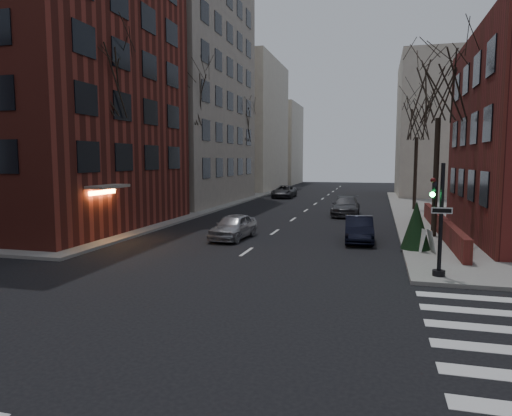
{
  "coord_description": "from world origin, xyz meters",
  "views": [
    {
      "loc": [
        5.82,
        -8.03,
        4.26
      ],
      "look_at": [
        0.3,
        12.58,
        2.0
      ],
      "focal_mm": 32.0,
      "sensor_mm": 36.0,
      "label": 1
    }
  ],
  "objects_px": {
    "tree_left_a": "(99,81)",
    "tree_right_a": "(439,87)",
    "streetlamp_far": "(251,160)",
    "car_lane_far": "(284,192)",
    "tree_left_b": "(189,101)",
    "tree_left_c": "(240,125)",
    "car_lane_gray": "(346,206)",
    "parked_sedan": "(359,229)",
    "car_lane_silver": "(233,226)",
    "sandwich_board": "(426,241)",
    "streetlamp_near": "(175,160)",
    "traffic_signal": "(439,227)",
    "evergreen_shrub": "(416,225)",
    "tree_right_b": "(417,119)"
  },
  "relations": [
    {
      "from": "tree_right_b",
      "to": "parked_sedan",
      "type": "distance_m",
      "value": 17.81
    },
    {
      "from": "traffic_signal",
      "to": "tree_left_c",
      "type": "xyz_separation_m",
      "value": [
        -16.74,
        31.01,
        6.12
      ]
    },
    {
      "from": "tree_right_b",
      "to": "streetlamp_near",
      "type": "height_order",
      "value": "tree_right_b"
    },
    {
      "from": "tree_left_a",
      "to": "tree_left_b",
      "type": "height_order",
      "value": "tree_left_b"
    },
    {
      "from": "tree_right_a",
      "to": "car_lane_silver",
      "type": "bearing_deg",
      "value": -164.87
    },
    {
      "from": "tree_left_a",
      "to": "tree_left_c",
      "type": "bearing_deg",
      "value": 90.0
    },
    {
      "from": "evergreen_shrub",
      "to": "tree_right_b",
      "type": "bearing_deg",
      "value": 86.11
    },
    {
      "from": "tree_right_b",
      "to": "car_lane_silver",
      "type": "distance_m",
      "value": 20.98
    },
    {
      "from": "tree_left_a",
      "to": "streetlamp_near",
      "type": "relative_size",
      "value": 1.63
    },
    {
      "from": "tree_left_c",
      "to": "streetlamp_far",
      "type": "relative_size",
      "value": 1.55
    },
    {
      "from": "tree_right_b",
      "to": "evergreen_shrub",
      "type": "relative_size",
      "value": 4.12
    },
    {
      "from": "traffic_signal",
      "to": "tree_left_b",
      "type": "xyz_separation_m",
      "value": [
        -16.74,
        17.01,
        7.0
      ]
    },
    {
      "from": "streetlamp_far",
      "to": "parked_sedan",
      "type": "bearing_deg",
      "value": -63.16
    },
    {
      "from": "car_lane_gray",
      "to": "car_lane_far",
      "type": "bearing_deg",
      "value": 117.23
    },
    {
      "from": "tree_left_b",
      "to": "car_lane_gray",
      "type": "relative_size",
      "value": 2.18
    },
    {
      "from": "streetlamp_near",
      "to": "tree_right_a",
      "type": "bearing_deg",
      "value": -13.24
    },
    {
      "from": "car_lane_gray",
      "to": "parked_sedan",
      "type": "bearing_deg",
      "value": -83.03
    },
    {
      "from": "tree_left_c",
      "to": "car_lane_silver",
      "type": "height_order",
      "value": "tree_left_c"
    },
    {
      "from": "car_lane_silver",
      "to": "sandwich_board",
      "type": "relative_size",
      "value": 3.89
    },
    {
      "from": "tree_right_a",
      "to": "evergreen_shrub",
      "type": "relative_size",
      "value": 4.36
    },
    {
      "from": "streetlamp_far",
      "to": "sandwich_board",
      "type": "distance_m",
      "value": 33.06
    },
    {
      "from": "tree_left_a",
      "to": "car_lane_far",
      "type": "xyz_separation_m",
      "value": [
        4.41,
        28.39,
        -7.78
      ]
    },
    {
      "from": "tree_left_b",
      "to": "streetlamp_far",
      "type": "relative_size",
      "value": 1.72
    },
    {
      "from": "tree_left_a",
      "to": "tree_right_a",
      "type": "relative_size",
      "value": 1.06
    },
    {
      "from": "car_lane_gray",
      "to": "tree_right_a",
      "type": "bearing_deg",
      "value": -60.53
    },
    {
      "from": "tree_left_a",
      "to": "parked_sedan",
      "type": "height_order",
      "value": "tree_left_a"
    },
    {
      "from": "streetlamp_near",
      "to": "evergreen_shrub",
      "type": "distance_m",
      "value": 17.94
    },
    {
      "from": "tree_left_b",
      "to": "tree_right_b",
      "type": "xyz_separation_m",
      "value": [
        17.6,
        6.0,
        -1.33
      ]
    },
    {
      "from": "tree_left_b",
      "to": "sandwich_board",
      "type": "distance_m",
      "value": 22.56
    },
    {
      "from": "parked_sedan",
      "to": "car_lane_silver",
      "type": "xyz_separation_m",
      "value": [
        -6.58,
        -0.88,
        0.02
      ]
    },
    {
      "from": "tree_right_a",
      "to": "car_lane_far",
      "type": "bearing_deg",
      "value": 118.41
    },
    {
      "from": "tree_left_a",
      "to": "tree_left_c",
      "type": "height_order",
      "value": "tree_left_a"
    },
    {
      "from": "streetlamp_far",
      "to": "parked_sedan",
      "type": "xyz_separation_m",
      "value": [
        13.13,
        -25.94,
        -3.58
      ]
    },
    {
      "from": "tree_left_c",
      "to": "car_lane_gray",
      "type": "relative_size",
      "value": 1.96
    },
    {
      "from": "car_lane_gray",
      "to": "tree_left_b",
      "type": "bearing_deg",
      "value": -174.42
    },
    {
      "from": "tree_right_b",
      "to": "car_lane_silver",
      "type": "relative_size",
      "value": 2.31
    },
    {
      "from": "tree_right_a",
      "to": "car_lane_gray",
      "type": "distance_m",
      "value": 12.94
    },
    {
      "from": "traffic_signal",
      "to": "tree_right_a",
      "type": "xyz_separation_m",
      "value": [
        0.86,
        9.01,
        6.12
      ]
    },
    {
      "from": "car_lane_far",
      "to": "evergreen_shrub",
      "type": "distance_m",
      "value": 30.82
    },
    {
      "from": "tree_left_b",
      "to": "evergreen_shrub",
      "type": "xyz_separation_m",
      "value": [
        16.38,
        -12.0,
        -7.65
      ]
    },
    {
      "from": "traffic_signal",
      "to": "streetlamp_near",
      "type": "height_order",
      "value": "streetlamp_near"
    },
    {
      "from": "evergreen_shrub",
      "to": "tree_left_b",
      "type": "bearing_deg",
      "value": 143.76
    },
    {
      "from": "traffic_signal",
      "to": "streetlamp_far",
      "type": "bearing_deg",
      "value": 116.06
    },
    {
      "from": "car_lane_silver",
      "to": "tree_right_b",
      "type": "bearing_deg",
      "value": 63.12
    },
    {
      "from": "streetlamp_near",
      "to": "tree_left_b",
      "type": "bearing_deg",
      "value": 98.53
    },
    {
      "from": "tree_left_b",
      "to": "tree_right_a",
      "type": "height_order",
      "value": "tree_left_b"
    },
    {
      "from": "parked_sedan",
      "to": "car_lane_far",
      "type": "distance_m",
      "value": 27.93
    },
    {
      "from": "streetlamp_far",
      "to": "car_lane_far",
      "type": "distance_m",
      "value": 5.22
    },
    {
      "from": "streetlamp_far",
      "to": "car_lane_far",
      "type": "relative_size",
      "value": 1.27
    },
    {
      "from": "tree_left_b",
      "to": "car_lane_far",
      "type": "relative_size",
      "value": 2.19
    }
  ]
}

